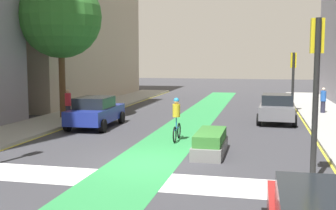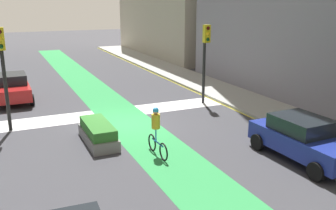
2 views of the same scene
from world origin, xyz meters
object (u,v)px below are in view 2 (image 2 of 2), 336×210
traffic_signal_near_right (3,60)px  car_red_right_near (12,87)px  car_blue_left_far (303,138)px  cyclist_in_lane (157,131)px  median_planter (98,133)px  traffic_signal_near_left (205,49)px

traffic_signal_near_right → car_red_right_near: size_ratio=1.09×
traffic_signal_near_right → car_blue_left_far: bearing=141.7°
cyclist_in_lane → median_planter: cyclist_in_lane is taller
traffic_signal_near_left → median_planter: bearing=27.1°
traffic_signal_near_left → car_red_right_near: bearing=-27.0°
car_blue_left_far → car_red_right_near: 16.30m
car_blue_left_far → cyclist_in_lane: (4.75, -2.55, 0.17)m
cyclist_in_lane → median_planter: bearing=-51.7°
car_blue_left_far → median_planter: bearing=-36.1°
traffic_signal_near_right → traffic_signal_near_left: traffic_signal_near_right is taller
traffic_signal_near_left → car_red_right_near: traffic_signal_near_left is taller
traffic_signal_near_left → cyclist_in_lane: (5.31, 5.76, -2.11)m
traffic_signal_near_right → car_blue_left_far: 12.62m
car_red_right_near → cyclist_in_lane: bearing=113.0°
traffic_signal_near_left → cyclist_in_lane: 8.12m
cyclist_in_lane → median_planter: 2.82m
car_blue_left_far → traffic_signal_near_left: bearing=-93.9°
car_red_right_near → median_planter: (-2.88, 8.64, -0.40)m
car_red_right_near → cyclist_in_lane: cyclist_in_lane is taller
traffic_signal_near_right → cyclist_in_lane: traffic_signal_near_right is taller
car_blue_left_far → car_red_right_near: same height
car_blue_left_far → median_planter: car_blue_left_far is taller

